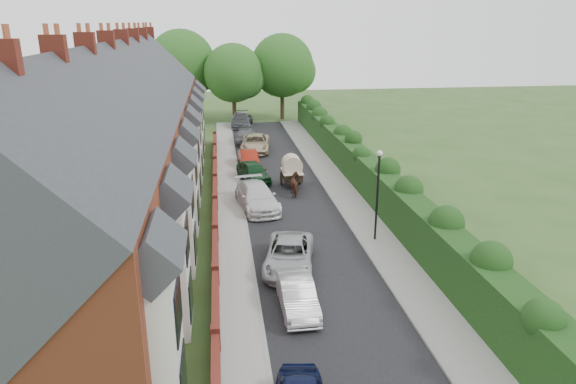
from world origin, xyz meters
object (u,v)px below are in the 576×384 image
horse (296,185)px  horse_cart (292,169)px  car_silver_b (289,255)px  car_black (245,120)px  car_grey (245,136)px  car_green (253,172)px  lamppost (378,184)px  car_red (249,158)px  car_beige (255,143)px  car_white (257,197)px  car_silver_a (297,295)px

horse → horse_cart: (0.00, 1.98, 0.60)m
car_silver_b → horse_cart: bearing=92.9°
car_black → car_grey: bearing=-78.9°
car_green → horse: bearing=-69.0°
lamppost → horse: bearing=110.8°
lamppost → horse_cart: bearing=107.1°
lamppost → car_red: 17.71m
car_beige → car_black: car_beige is taller
car_red → horse_cart: size_ratio=1.20×
car_red → car_beige: 5.22m
car_black → horse_cart: bearing=-71.2°
car_silver_b → car_beige: bearing=101.3°
car_grey → car_black: size_ratio=1.22×
car_beige → horse: size_ratio=3.03×
car_beige → horse_cart: horse_cart is taller
car_green → car_black: size_ratio=1.14×
car_red → car_grey: bearing=84.3°
car_green → horse: 4.71m
car_silver_b → horse_cart: 13.09m
car_white → horse_cart: 5.13m
car_silver_b → car_red: 19.09m
car_silver_a → horse_cart: 16.89m
car_silver_b → horse_cart: size_ratio=1.50×
car_silver_b → horse: 11.12m
car_grey → horse: (2.55, -17.06, 0.10)m
car_white → car_beige: bearing=77.4°
car_red → horse_cart: bearing=-70.1°
car_silver_b → car_red: (-0.78, 19.08, -0.04)m
car_grey → horse_cart: bearing=-74.1°
horse_cart → car_white: bearing=-124.5°
car_silver_a → car_green: 18.61m
car_white → car_grey: car_white is taller
car_white → car_black: bearing=79.8°
car_white → car_beige: 15.53m
car_green → car_red: bearing=77.1°
lamppost → horse: size_ratio=2.81×
horse → car_red: bearing=-74.2°
horse_cart → car_green: bearing=145.1°
car_white → car_beige: (1.05, 15.49, -0.02)m
car_white → horse_cart: horse_cart is taller
lamppost → car_green: lamppost is taller
car_silver_a → car_white: bearing=92.3°
car_white → horse_cart: bearing=46.8°
car_silver_a → car_black: size_ratio=1.06×
lamppost → car_beige: lamppost is taller
car_black → horse: bearing=-71.6°
car_red → car_silver_b: bearing=-92.0°
car_white → car_red: car_white is taller
car_white → car_beige: car_white is taller
car_black → car_white: bearing=-77.8°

